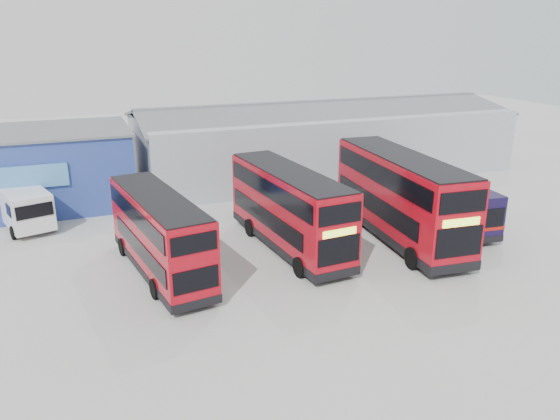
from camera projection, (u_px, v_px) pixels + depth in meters
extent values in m
plane|color=#9C9C97|center=(348.00, 279.00, 26.22)|extent=(120.00, 120.00, 0.00)
cube|color=navy|center=(37.00, 169.00, 36.50)|extent=(12.00, 8.00, 5.00)
cube|color=#585D62|center=(31.00, 131.00, 35.70)|extent=(12.30, 8.30, 0.15)
cube|color=#4482C1|center=(33.00, 177.00, 32.72)|extent=(3.96, 0.15, 1.40)
cube|color=#9BA1A9|center=(321.00, 141.00, 45.87)|extent=(30.00, 12.00, 5.00)
cube|color=#585D62|center=(337.00, 112.00, 42.53)|extent=(30.50, 6.33, 1.29)
cube|color=#585D62|center=(308.00, 104.00, 47.47)|extent=(30.50, 6.33, 1.29)
cube|color=#A40915|center=(160.00, 233.00, 26.14)|extent=(3.56, 9.63, 3.63)
cube|color=black|center=(162.00, 264.00, 26.65)|extent=(3.60, 9.67, 0.40)
cube|color=black|center=(185.00, 239.00, 26.51)|extent=(1.18, 7.90, 0.85)
cube|color=black|center=(139.00, 248.00, 25.44)|extent=(1.18, 7.90, 0.85)
cube|color=black|center=(181.00, 208.00, 26.32)|extent=(1.31, 8.79, 0.85)
cube|color=black|center=(134.00, 215.00, 25.26)|extent=(1.31, 8.79, 0.85)
cube|color=black|center=(134.00, 215.00, 30.20)|extent=(2.00, 0.33, 1.21)
cube|color=black|center=(131.00, 187.00, 29.69)|extent=(2.00, 0.33, 0.85)
cube|color=#C8FA34|center=(133.00, 201.00, 29.95)|extent=(1.60, 0.27, 0.31)
cube|color=black|center=(196.00, 280.00, 22.40)|extent=(1.96, 0.33, 0.99)
cube|color=black|center=(194.00, 244.00, 21.89)|extent=(1.96, 0.33, 0.81)
cube|color=black|center=(157.00, 196.00, 25.56)|extent=(3.41, 9.48, 0.09)
cylinder|color=black|center=(162.00, 239.00, 29.87)|extent=(0.42, 0.96, 0.93)
cylinder|color=black|center=(123.00, 247.00, 28.86)|extent=(0.42, 0.96, 0.93)
cylinder|color=black|center=(201.00, 278.00, 25.20)|extent=(0.42, 0.96, 0.93)
cylinder|color=black|center=(155.00, 289.00, 24.20)|extent=(0.42, 0.96, 0.93)
cube|color=#A40915|center=(289.00, 207.00, 29.24)|extent=(3.24, 10.43, 3.96)
cube|color=black|center=(289.00, 238.00, 29.81)|extent=(3.28, 10.47, 0.44)
cube|color=black|center=(265.00, 217.00, 29.21)|extent=(0.73, 8.68, 0.93)
cube|color=black|center=(305.00, 210.00, 30.24)|extent=(0.73, 8.68, 0.93)
cube|color=black|center=(267.00, 189.00, 28.35)|extent=(0.81, 9.66, 0.93)
cube|color=black|center=(309.00, 183.00, 29.38)|extent=(0.81, 9.66, 0.93)
cube|color=black|center=(339.00, 251.00, 25.02)|extent=(2.20, 0.22, 1.32)
cube|color=black|center=(340.00, 214.00, 24.46)|extent=(2.20, 0.22, 0.93)
cube|color=#C8FA34|center=(340.00, 233.00, 24.73)|extent=(1.76, 0.18, 0.34)
cube|color=black|center=(251.00, 193.00, 33.82)|extent=(2.15, 0.22, 1.08)
cube|color=black|center=(251.00, 165.00, 33.27)|extent=(2.15, 0.22, 0.88)
cube|color=black|center=(289.00, 171.00, 28.61)|extent=(3.08, 10.27, 0.10)
cylinder|color=black|center=(300.00, 267.00, 26.28)|extent=(0.39, 1.04, 1.02)
cylinder|color=black|center=(341.00, 259.00, 27.25)|extent=(0.39, 1.04, 1.02)
cylinder|color=black|center=(250.00, 227.00, 31.55)|extent=(0.39, 1.04, 1.02)
cylinder|color=black|center=(287.00, 222.00, 32.52)|extent=(0.39, 1.04, 1.02)
cube|color=#A40915|center=(400.00, 195.00, 30.49)|extent=(3.62, 11.60, 4.40)
cube|color=black|center=(398.00, 229.00, 31.12)|extent=(3.67, 11.64, 0.49)
cube|color=black|center=(374.00, 204.00, 30.67)|extent=(0.83, 9.65, 1.03)
cube|color=black|center=(417.00, 200.00, 31.43)|extent=(0.83, 9.65, 1.03)
cube|color=black|center=(379.00, 174.00, 29.69)|extent=(0.91, 10.73, 1.03)
cube|color=black|center=(424.00, 170.00, 30.45)|extent=(0.91, 10.73, 1.03)
cube|color=black|center=(459.00, 242.00, 25.48)|extent=(2.44, 0.25, 1.47)
cube|color=black|center=(464.00, 202.00, 24.86)|extent=(2.44, 0.25, 1.03)
cube|color=#C8FA34|center=(461.00, 222.00, 25.16)|extent=(1.95, 0.20, 0.38)
cube|color=black|center=(357.00, 180.00, 35.89)|extent=(2.39, 0.25, 1.20)
cube|color=black|center=(358.00, 151.00, 35.28)|extent=(2.39, 0.25, 0.98)
cube|color=black|center=(403.00, 156.00, 29.79)|extent=(3.45, 11.42, 0.11)
cylinder|color=black|center=(413.00, 258.00, 27.16)|extent=(0.44, 1.15, 1.13)
cylinder|color=black|center=(458.00, 252.00, 27.88)|extent=(0.44, 1.15, 1.13)
cylinder|color=black|center=(356.00, 216.00, 33.39)|extent=(0.44, 1.15, 1.13)
cylinder|color=black|center=(394.00, 212.00, 34.10)|extent=(0.44, 1.15, 1.13)
cube|color=black|center=(435.00, 194.00, 34.07)|extent=(3.37, 10.67, 2.53)
cube|color=black|center=(433.00, 211.00, 34.42)|extent=(3.41, 10.71, 0.38)
cube|color=#9A130B|center=(434.00, 201.00, 34.22)|extent=(3.40, 10.70, 0.24)
cube|color=black|center=(455.00, 188.00, 34.00)|extent=(0.88, 8.74, 0.91)
cube|color=black|center=(420.00, 191.00, 33.37)|extent=(0.88, 8.74, 0.91)
cube|color=black|center=(395.00, 172.00, 38.82)|extent=(2.14, 0.25, 1.24)
cube|color=black|center=(487.00, 219.00, 29.22)|extent=(2.09, 0.25, 1.05)
cylinder|color=black|center=(419.00, 193.00, 38.11)|extent=(0.40, 1.02, 0.99)
cylinder|color=black|center=(390.00, 196.00, 37.52)|extent=(0.40, 1.02, 0.99)
cylinder|color=black|center=(477.00, 225.00, 32.02)|extent=(0.40, 1.02, 0.99)
cylinder|color=black|center=(443.00, 228.00, 31.43)|extent=(0.40, 1.02, 0.99)
cube|color=silver|center=(23.00, 205.00, 32.78)|extent=(3.69, 5.97, 2.12)
cube|color=black|center=(35.00, 211.00, 30.56)|extent=(1.94, 0.61, 0.78)
cube|color=black|center=(8.00, 210.00, 30.68)|extent=(0.33, 0.98, 0.67)
cube|color=black|center=(50.00, 203.00, 31.99)|extent=(0.33, 0.98, 0.67)
cylinder|color=black|center=(14.00, 233.00, 31.05)|extent=(0.48, 0.84, 0.80)
cylinder|color=black|center=(53.00, 225.00, 32.29)|extent=(0.48, 0.84, 0.80)
cylinder|color=black|center=(35.00, 209.00, 35.14)|extent=(0.48, 0.84, 0.80)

